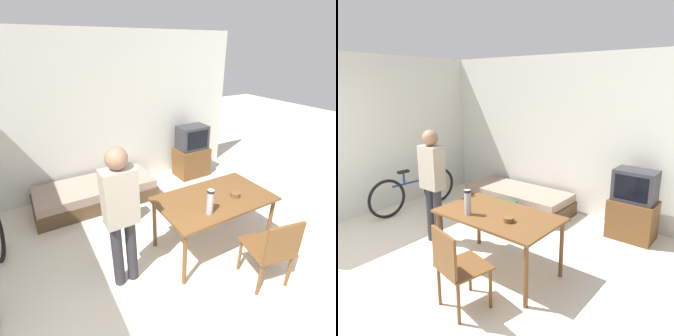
% 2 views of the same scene
% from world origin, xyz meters
% --- Properties ---
extents(wall_back, '(5.40, 0.06, 2.70)m').
position_xyz_m(wall_back, '(0.00, 3.70, 1.35)').
color(wall_back, silver).
rests_on(wall_back, ground_plane).
extents(daybed, '(1.95, 0.82, 0.38)m').
position_xyz_m(daybed, '(-0.31, 3.18, 0.19)').
color(daybed, '#4C3823').
rests_on(daybed, ground_plane).
extents(tv, '(0.64, 0.46, 1.04)m').
position_xyz_m(tv, '(1.69, 3.29, 0.48)').
color(tv, brown).
rests_on(tv, ground_plane).
extents(dining_table, '(1.44, 0.83, 0.74)m').
position_xyz_m(dining_table, '(0.73, 1.39, 0.66)').
color(dining_table, brown).
rests_on(dining_table, ground_plane).
extents(wooden_chair, '(0.54, 0.54, 0.89)m').
position_xyz_m(wooden_chair, '(0.87, 0.57, 0.51)').
color(wooden_chair, brown).
rests_on(wooden_chair, ground_plane).
extents(person_standing, '(0.34, 0.22, 1.62)m').
position_xyz_m(person_standing, '(-0.47, 1.41, 0.94)').
color(person_standing, '#28282D').
rests_on(person_standing, ground_plane).
extents(thermos_flask, '(0.08, 0.08, 0.30)m').
position_xyz_m(thermos_flask, '(0.47, 1.16, 0.90)').
color(thermos_flask, '#99999E').
rests_on(thermos_flask, dining_table).
extents(mate_bowl, '(0.12, 0.12, 0.06)m').
position_xyz_m(mate_bowl, '(0.97, 1.29, 0.77)').
color(mate_bowl, brown).
rests_on(mate_bowl, dining_table).
extents(backpack, '(0.38, 0.21, 0.42)m').
position_xyz_m(backpack, '(-0.04, 2.47, 0.21)').
color(backpack, '#284C33').
rests_on(backpack, ground_plane).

